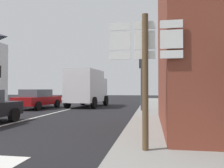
{
  "coord_description": "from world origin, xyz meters",
  "views": [
    {
      "loc": [
        6.01,
        -4.62,
        1.51
      ],
      "look_at": [
        3.0,
        12.94,
        1.89
      ],
      "focal_mm": 37.03,
      "sensor_mm": 36.0,
      "label": 1
    }
  ],
  "objects_px": {
    "sedan_far": "(37,99)",
    "delivery_truck": "(87,87)",
    "route_sign_post": "(145,67)",
    "traffic_light_far_right": "(145,80)",
    "traffic_light_near_right": "(142,69)"
  },
  "relations": [
    {
      "from": "sedan_far",
      "to": "traffic_light_near_right",
      "type": "xyz_separation_m",
      "value": [
        7.92,
        -1.4,
        2.01
      ]
    },
    {
      "from": "sedan_far",
      "to": "traffic_light_near_right",
      "type": "bearing_deg",
      "value": -10.0
    },
    {
      "from": "sedan_far",
      "to": "route_sign_post",
      "type": "bearing_deg",
      "value": -52.79
    },
    {
      "from": "traffic_light_far_right",
      "to": "traffic_light_near_right",
      "type": "distance_m",
      "value": 8.24
    },
    {
      "from": "route_sign_post",
      "to": "delivery_truck",
      "type": "bearing_deg",
      "value": 111.11
    },
    {
      "from": "sedan_far",
      "to": "route_sign_post",
      "type": "relative_size",
      "value": 1.36
    },
    {
      "from": "sedan_far",
      "to": "delivery_truck",
      "type": "relative_size",
      "value": 0.85
    },
    {
      "from": "sedan_far",
      "to": "delivery_truck",
      "type": "distance_m",
      "value": 4.1
    },
    {
      "from": "route_sign_post",
      "to": "traffic_light_near_right",
      "type": "height_order",
      "value": "traffic_light_near_right"
    },
    {
      "from": "route_sign_post",
      "to": "traffic_light_far_right",
      "type": "height_order",
      "value": "traffic_light_far_right"
    },
    {
      "from": "delivery_truck",
      "to": "traffic_light_far_right",
      "type": "distance_m",
      "value": 6.53
    },
    {
      "from": "traffic_light_near_right",
      "to": "delivery_truck",
      "type": "bearing_deg",
      "value": 141.27
    },
    {
      "from": "sedan_far",
      "to": "traffic_light_near_right",
      "type": "relative_size",
      "value": 1.16
    },
    {
      "from": "sedan_far",
      "to": "delivery_truck",
      "type": "bearing_deg",
      "value": 36.51
    },
    {
      "from": "traffic_light_far_right",
      "to": "delivery_truck",
      "type": "bearing_deg",
      "value": -136.56
    }
  ]
}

